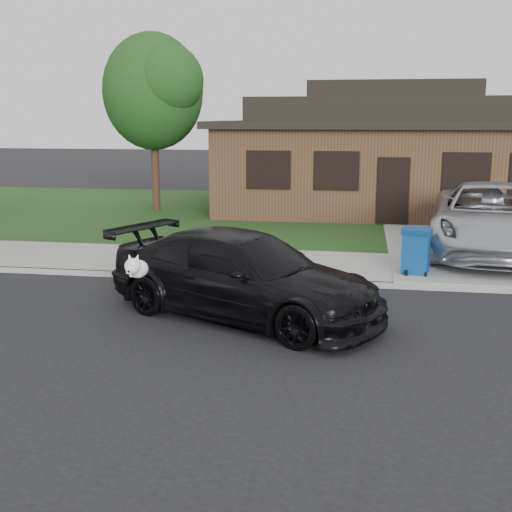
# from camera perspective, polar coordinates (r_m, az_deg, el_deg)

# --- Properties ---
(ground) EXTENTS (120.00, 120.00, 0.00)m
(ground) POSITION_cam_1_polar(r_m,az_deg,el_deg) (10.82, -7.42, -6.79)
(ground) COLOR black
(ground) RESTS_ON ground
(sidewalk) EXTENTS (60.00, 3.00, 0.12)m
(sidewalk) POSITION_cam_1_polar(r_m,az_deg,el_deg) (15.48, -2.11, -0.65)
(sidewalk) COLOR gray
(sidewalk) RESTS_ON ground
(curb) EXTENTS (60.00, 0.12, 0.12)m
(curb) POSITION_cam_1_polar(r_m,az_deg,el_deg) (14.05, -3.33, -1.99)
(curb) COLOR gray
(curb) RESTS_ON ground
(lawn) EXTENTS (60.00, 13.00, 0.13)m
(lawn) POSITION_cam_1_polar(r_m,az_deg,el_deg) (23.24, 1.82, 3.71)
(lawn) COLOR #193814
(lawn) RESTS_ON ground
(driveway) EXTENTS (4.50, 13.00, 0.14)m
(driveway) POSITION_cam_1_polar(r_m,az_deg,el_deg) (20.30, 17.70, 1.90)
(driveway) COLOR gray
(driveway) RESTS_ON ground
(sedan) EXTENTS (5.63, 4.11, 1.51)m
(sedan) POSITION_cam_1_polar(r_m,az_deg,el_deg) (11.38, -1.11, -1.75)
(sedan) COLOR black
(sedan) RESTS_ON ground
(minivan) EXTENTS (3.75, 6.65, 1.75)m
(minivan) POSITION_cam_1_polar(r_m,az_deg,el_deg) (17.17, 20.26, 3.13)
(minivan) COLOR #AEB0B5
(minivan) RESTS_ON driveway
(recycling_bin) EXTENTS (0.72, 0.72, 1.01)m
(recycling_bin) POSITION_cam_1_polar(r_m,az_deg,el_deg) (14.52, 14.04, 0.44)
(recycling_bin) COLOR navy
(recycling_bin) RESTS_ON sidewalk
(house) EXTENTS (12.60, 8.60, 4.65)m
(house) POSITION_cam_1_polar(r_m,az_deg,el_deg) (24.83, 11.78, 8.81)
(house) COLOR #422B1C
(house) RESTS_ON ground
(tree_0) EXTENTS (3.78, 3.60, 6.34)m
(tree_0) POSITION_cam_1_polar(r_m,az_deg,el_deg) (23.84, -8.87, 14.43)
(tree_0) COLOR #332114
(tree_0) RESTS_ON ground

